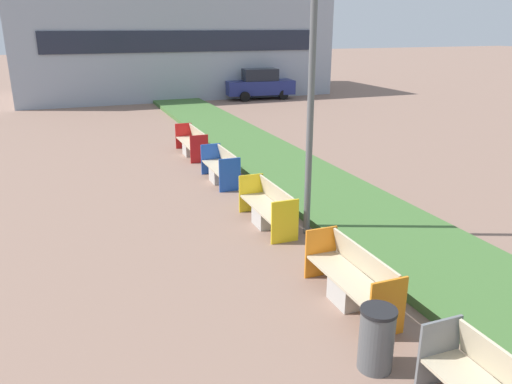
# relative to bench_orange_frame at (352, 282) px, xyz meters

# --- Properties ---
(planter_grass_strip) EXTENTS (2.80, 120.00, 0.18)m
(planter_grass_strip) POSITION_rel_bench_orange_frame_xyz_m (2.26, 4.95, -0.28)
(planter_grass_strip) COLOR #426B33
(planter_grass_strip) RESTS_ON ground
(building_backdrop) EXTENTS (19.29, 9.09, 6.36)m
(building_backdrop) POSITION_rel_bench_orange_frame_xyz_m (3.06, 28.03, 2.81)
(building_backdrop) COLOR #939EAD
(building_backdrop) RESTS_ON ground
(bench_orange_frame) EXTENTS (0.65, 2.09, 0.94)m
(bench_orange_frame) POSITION_rel_bench_orange_frame_xyz_m (0.00, 0.00, 0.00)
(bench_orange_frame) COLOR #ADA8A0
(bench_orange_frame) RESTS_ON ground
(bench_yellow_frame) EXTENTS (0.65, 2.07, 0.94)m
(bench_yellow_frame) POSITION_rel_bench_orange_frame_xyz_m (-0.00, 3.62, -0.00)
(bench_yellow_frame) COLOR #ADA8A0
(bench_yellow_frame) RESTS_ON ground
(bench_blue_frame) EXTENTS (0.65, 1.91, 0.94)m
(bench_blue_frame) POSITION_rel_bench_orange_frame_xyz_m (-0.00, 7.24, -0.01)
(bench_blue_frame) COLOR #ADA8A0
(bench_blue_frame) RESTS_ON ground
(bench_red_frame) EXTENTS (0.65, 2.29, 0.94)m
(bench_red_frame) POSITION_rel_bench_orange_frame_xyz_m (0.00, 10.68, 0.01)
(bench_red_frame) COLOR #ADA8A0
(bench_red_frame) RESTS_ON ground
(litter_bin) EXTENTS (0.48, 0.48, 0.90)m
(litter_bin) POSITION_rel_bench_orange_frame_xyz_m (-0.59, -1.57, 0.08)
(litter_bin) COLOR #4C4F51
(litter_bin) RESTS_ON ground
(street_lamp_post) EXTENTS (0.24, 0.44, 7.06)m
(street_lamp_post) POSITION_rel_bench_orange_frame_xyz_m (0.61, 2.88, 3.54)
(street_lamp_post) COLOR #56595B
(street_lamp_post) RESTS_ON ground
(parked_car_distant) EXTENTS (4.35, 2.15, 1.86)m
(parked_car_distant) POSITION_rel_bench_orange_frame_xyz_m (7.44, 23.13, 0.55)
(parked_car_distant) COLOR navy
(parked_car_distant) RESTS_ON ground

